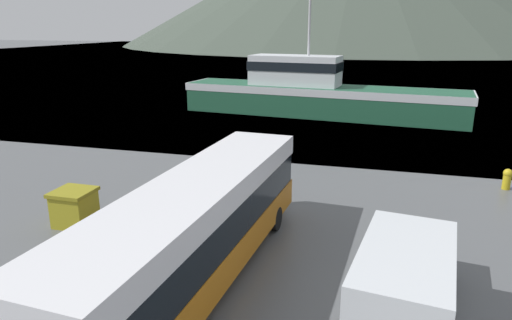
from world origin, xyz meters
name	(u,v)px	position (x,y,z in m)	size (l,w,h in m)	color
water_surface	(372,51)	(0.00, 140.12, 0.00)	(240.00, 240.00, 0.00)	slate
tour_bus	(197,227)	(-1.71, 7.30, 1.81)	(3.24, 12.47, 3.21)	#B26614
delivery_van	(406,280)	(4.03, 6.88, 1.26)	(2.93, 6.32, 2.38)	silver
fishing_boat	(316,93)	(-2.13, 34.73, 1.88)	(24.01, 7.06, 11.65)	#1E5138
storage_bin	(75,207)	(-7.86, 9.96, 0.71)	(1.44, 1.42, 1.39)	olive
mooring_bollard	(507,178)	(9.09, 18.64, 0.54)	(0.41, 0.41, 0.99)	#B29919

